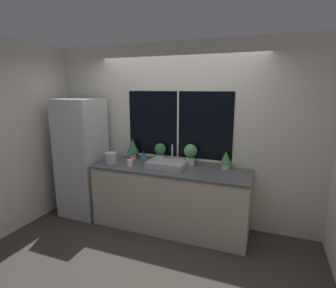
{
  "coord_description": "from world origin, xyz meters",
  "views": [
    {
      "loc": [
        1.25,
        -3.02,
        2.04
      ],
      "look_at": [
        -0.03,
        0.32,
        1.27
      ],
      "focal_mm": 28.0,
      "sensor_mm": 36.0,
      "label": 1
    }
  ],
  "objects": [
    {
      "name": "wall_back",
      "position": [
        0.0,
        0.71,
        1.35
      ],
      "size": [
        8.0,
        0.09,
        2.7
      ],
      "color": "beige",
      "rests_on": "ground_plane"
    },
    {
      "name": "mug_white",
      "position": [
        -0.58,
        0.21,
        0.97
      ],
      "size": [
        0.08,
        0.08,
        0.1
      ],
      "color": "white",
      "rests_on": "counter"
    },
    {
      "name": "refrigerator",
      "position": [
        -1.5,
        0.29,
        0.94
      ],
      "size": [
        0.63,
        0.63,
        1.88
      ],
      "color": "#B7B7BC",
      "rests_on": "ground_plane"
    },
    {
      "name": "potted_plant_far_right",
      "position": [
        0.75,
        0.57,
        1.06
      ],
      "size": [
        0.16,
        0.16,
        0.26
      ],
      "color": "silver",
      "rests_on": "counter"
    },
    {
      "name": "soap_bottle",
      "position": [
        -0.43,
        0.37,
        1.0
      ],
      "size": [
        0.07,
        0.07,
        0.2
      ],
      "color": "teal",
      "rests_on": "counter"
    },
    {
      "name": "sink",
      "position": [
        -0.05,
        0.35,
        0.97
      ],
      "size": [
        0.54,
        0.42,
        0.29
      ],
      "color": "#ADADB2",
      "rests_on": "counter"
    },
    {
      "name": "potted_plant_center_left",
      "position": [
        -0.25,
        0.57,
        1.09
      ],
      "size": [
        0.18,
        0.18,
        0.29
      ],
      "color": "silver",
      "rests_on": "counter"
    },
    {
      "name": "potted_plant_center_right",
      "position": [
        0.23,
        0.57,
        1.11
      ],
      "size": [
        0.2,
        0.2,
        0.31
      ],
      "color": "silver",
      "rests_on": "counter"
    },
    {
      "name": "mug_yellow",
      "position": [
        -1.0,
        0.42,
        0.97
      ],
      "size": [
        0.09,
        0.09,
        0.09
      ],
      "color": "gold",
      "rests_on": "counter"
    },
    {
      "name": "wall_left",
      "position": [
        -2.09,
        1.5,
        1.35
      ],
      "size": [
        0.06,
        7.0,
        2.7
      ],
      "color": "beige",
      "rests_on": "ground_plane"
    },
    {
      "name": "wall_right",
      "position": [
        2.09,
        1.5,
        1.35
      ],
      "size": [
        0.06,
        7.0,
        2.7
      ],
      "color": "beige",
      "rests_on": "ground_plane"
    },
    {
      "name": "kettle",
      "position": [
        -0.92,
        0.24,
        1.01
      ],
      "size": [
        0.18,
        0.18,
        0.18
      ],
      "color": "#B2B2B7",
      "rests_on": "counter"
    },
    {
      "name": "ground_plane",
      "position": [
        0.0,
        0.0,
        0.0
      ],
      "size": [
        14.0,
        14.0,
        0.0
      ],
      "primitive_type": "plane",
      "color": "#38332D"
    },
    {
      "name": "potted_plant_far_left",
      "position": [
        -0.72,
        0.57,
        1.12
      ],
      "size": [
        0.19,
        0.19,
        0.32
      ],
      "color": "silver",
      "rests_on": "counter"
    },
    {
      "name": "counter",
      "position": [
        0.0,
        0.32,
        0.46
      ],
      "size": [
        2.27,
        0.67,
        0.92
      ],
      "color": "#B2A893",
      "rests_on": "ground_plane"
    }
  ]
}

